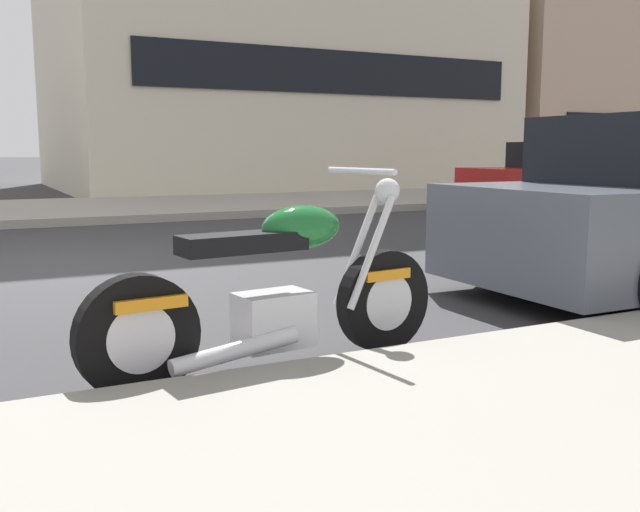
% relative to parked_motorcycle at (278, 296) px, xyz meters
% --- Properties ---
extents(ground_plane, '(260.00, 260.00, 0.00)m').
position_rel_parked_motorcycle_xyz_m(ground_plane, '(-0.82, 4.11, -0.42)').
color(ground_plane, '#333335').
extents(sidewalk_far_curb, '(120.00, 5.00, 0.14)m').
position_rel_parked_motorcycle_xyz_m(sidewalk_far_curb, '(11.18, 10.89, -0.35)').
color(sidewalk_far_curb, gray).
rests_on(sidewalk_far_curb, ground).
extents(parking_stall_stripe, '(0.12, 2.20, 0.01)m').
position_rel_parked_motorcycle_xyz_m(parking_stall_stripe, '(-0.82, 0.43, -0.42)').
color(parking_stall_stripe, silver).
rests_on(parking_stall_stripe, ground).
extents(parked_motorcycle, '(2.14, 0.64, 1.11)m').
position_rel_parked_motorcycle_xyz_m(parked_motorcycle, '(0.00, 0.00, 0.00)').
color(parked_motorcycle, black).
rests_on(parked_motorcycle, ground).
extents(car_opposite_curb, '(4.41, 1.99, 1.38)m').
position_rel_parked_motorcycle_xyz_m(car_opposite_curb, '(9.83, 7.55, 0.23)').
color(car_opposite_curb, '#AD1919').
rests_on(car_opposite_curb, ground).
extents(townhouse_far_uphill, '(13.81, 9.38, 8.33)m').
position_rel_parked_motorcycle_xyz_m(townhouse_far_uphill, '(21.27, 17.85, 3.74)').
color(townhouse_far_uphill, tan).
rests_on(townhouse_far_uphill, ground).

